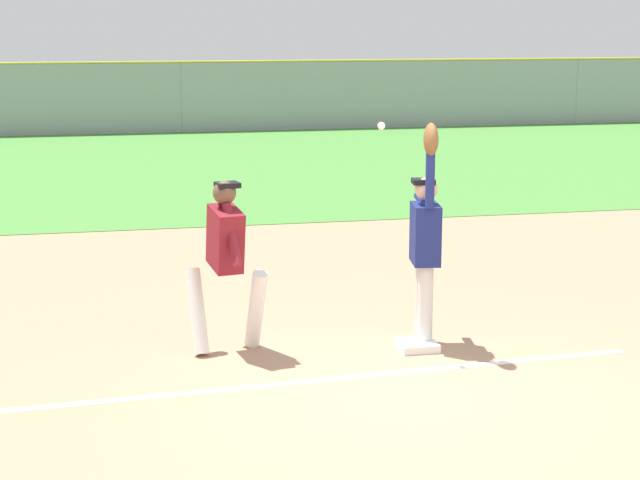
{
  "coord_description": "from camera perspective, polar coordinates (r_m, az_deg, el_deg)",
  "views": [
    {
      "loc": [
        -2.58,
        -8.29,
        3.23
      ],
      "look_at": [
        -0.37,
        1.86,
        1.05
      ],
      "focal_mm": 58.65,
      "sensor_mm": 36.0,
      "label": 1
    }
  ],
  "objects": [
    {
      "name": "ground_plane",
      "position": [
        9.27,
        4.76,
        -8.6
      ],
      "size": [
        74.11,
        74.11,
        0.0
      ],
      "primitive_type": "plane",
      "color": "tan"
    },
    {
      "name": "outfield_grass",
      "position": [
        24.1,
        -6.03,
        4.1
      ],
      "size": [
        50.3,
        14.72,
        0.01
      ],
      "primitive_type": "cube",
      "color": "#478438",
      "rests_on": "ground_plane"
    },
    {
      "name": "first_base",
      "position": [
        10.59,
        5.33,
        -5.74
      ],
      "size": [
        0.38,
        0.38,
        0.08
      ],
      "primitive_type": "cube",
      "rotation": [
        0.0,
        0.0,
        -0.01
      ],
      "color": "white",
      "rests_on": "ground_plane"
    },
    {
      "name": "fielder",
      "position": [
        10.47,
        5.78,
        0.16
      ],
      "size": [
        0.33,
        0.9,
        2.28
      ],
      "rotation": [
        0.0,
        0.0,
        2.98
      ],
      "color": "silver",
      "rests_on": "ground_plane"
    },
    {
      "name": "runner",
      "position": [
        10.27,
        -5.17,
        -0.77
      ],
      "size": [
        0.8,
        0.84,
        1.72
      ],
      "rotation": [
        0.0,
        0.0,
        0.17
      ],
      "color": "white",
      "rests_on": "ground_plane"
    },
    {
      "name": "baseball",
      "position": [
        10.04,
        3.37,
        6.23
      ],
      "size": [
        0.07,
        0.07,
        0.07
      ],
      "primitive_type": "sphere",
      "color": "white"
    },
    {
      "name": "outfield_fence",
      "position": [
        31.29,
        -7.58,
        7.75
      ],
      "size": [
        50.38,
        0.08,
        2.09
      ],
      "color": "#93999E",
      "rests_on": "ground_plane"
    },
    {
      "name": "parked_car_tan",
      "position": [
        35.43,
        -6.91,
        7.63
      ],
      "size": [
        4.43,
        2.18,
        1.25
      ],
      "rotation": [
        0.0,
        0.0,
        -0.02
      ],
      "color": "tan",
      "rests_on": "ground_plane"
    },
    {
      "name": "parked_car_silver",
      "position": [
        36.82,
        2.48,
        7.87
      ],
      "size": [
        4.41,
        2.14,
        1.25
      ],
      "rotation": [
        0.0,
        0.0,
        0.01
      ],
      "color": "#B7B7BC",
      "rests_on": "ground_plane"
    }
  ]
}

